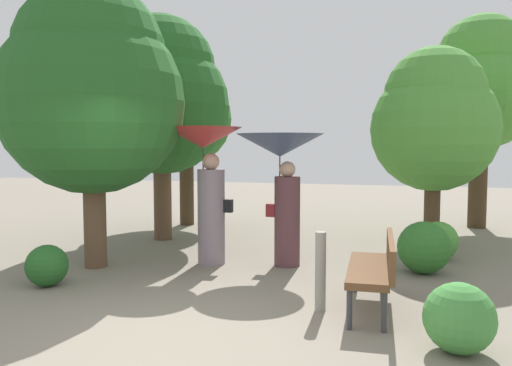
{
  "coord_description": "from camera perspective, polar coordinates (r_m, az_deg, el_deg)",
  "views": [
    {
      "loc": [
        2.22,
        -4.25,
        1.85
      ],
      "look_at": [
        0.0,
        3.54,
        1.25
      ],
      "focal_mm": 35.19,
      "sensor_mm": 36.0,
      "label": 1
    }
  ],
  "objects": [
    {
      "name": "tree_near_right",
      "position": [
        12.42,
        24.21,
        10.2
      ],
      "size": [
        2.44,
        2.44,
        4.76
      ],
      "color": "#42301E",
      "rests_on": "ground"
    },
    {
      "name": "tree_mid_left",
      "position": [
        11.86,
        -7.97,
        8.2
      ],
      "size": [
        2.12,
        2.12,
        3.99
      ],
      "color": "#42301E",
      "rests_on": "ground"
    },
    {
      "name": "park_bench",
      "position": [
        5.84,
        13.48,
        -9.12
      ],
      "size": [
        0.55,
        1.52,
        0.83
      ],
      "rotation": [
        0.0,
        0.0,
        -1.53
      ],
      "color": "#38383D",
      "rests_on": "ground"
    },
    {
      "name": "bush_path_right",
      "position": [
        4.97,
        22.1,
        -14.04
      ],
      "size": [
        0.63,
        0.63,
        0.63
      ],
      "primitive_type": "sphere",
      "color": "#428C3D",
      "rests_on": "ground"
    },
    {
      "name": "tree_mid_right",
      "position": [
        9.8,
        19.61,
        6.9
      ],
      "size": [
        2.3,
        2.3,
        3.66
      ],
      "color": "#4C3823",
      "rests_on": "ground"
    },
    {
      "name": "bush_path_left",
      "position": [
        7.23,
        -22.68,
        -8.66
      ],
      "size": [
        0.55,
        0.55,
        0.55
      ],
      "primitive_type": "sphere",
      "color": "#235B23",
      "rests_on": "ground"
    },
    {
      "name": "path_marker_post",
      "position": [
        5.73,
        7.34,
        -9.95
      ],
      "size": [
        0.12,
        0.12,
        0.9
      ],
      "primitive_type": "cylinder",
      "color": "gray",
      "rests_on": "ground"
    },
    {
      "name": "bush_behind_bench",
      "position": [
        8.72,
        20.04,
        -6.18
      ],
      "size": [
        0.62,
        0.62,
        0.62
      ],
      "primitive_type": "sphere",
      "color": "#4C9338",
      "rests_on": "ground"
    },
    {
      "name": "tree_far_back",
      "position": [
        8.01,
        -18.17,
        10.31
      ],
      "size": [
        2.78,
        2.78,
        4.29
      ],
      "color": "brown",
      "rests_on": "ground"
    },
    {
      "name": "person_right",
      "position": [
        7.68,
        2.95,
        2.07
      ],
      "size": [
        1.34,
        1.34,
        2.04
      ],
      "rotation": [
        0.0,
        0.0,
        1.64
      ],
      "color": "#563338",
      "rests_on": "ground"
    },
    {
      "name": "bush_far_side",
      "position": [
        7.72,
        18.54,
        -6.97
      ],
      "size": [
        0.76,
        0.76,
        0.76
      ],
      "primitive_type": "sphere",
      "color": "#2D6B28",
      "rests_on": "ground"
    },
    {
      "name": "ground_plane",
      "position": [
        5.14,
        -11.38,
        -16.92
      ],
      "size": [
        40.0,
        40.0,
        0.0
      ],
      "primitive_type": "plane",
      "color": "gray"
    },
    {
      "name": "person_left",
      "position": [
        7.84,
        -5.69,
        1.93
      ],
      "size": [
        1.22,
        1.22,
        2.14
      ],
      "rotation": [
        0.0,
        0.0,
        1.64
      ],
      "color": "gray",
      "rests_on": "ground"
    },
    {
      "name": "tree_near_left",
      "position": [
        10.08,
        -10.72,
        9.81
      ],
      "size": [
        2.66,
        2.66,
        4.38
      ],
      "color": "brown",
      "rests_on": "ground"
    }
  ]
}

